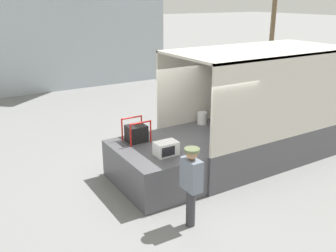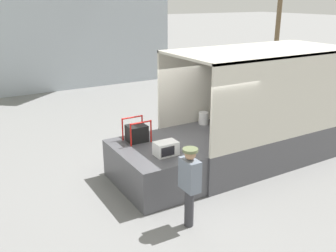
{
  "view_description": "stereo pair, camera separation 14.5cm",
  "coord_description": "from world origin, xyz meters",
  "px_view_note": "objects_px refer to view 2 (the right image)",
  "views": [
    {
      "loc": [
        -4.62,
        -6.92,
        4.21
      ],
      "look_at": [
        -0.49,
        -0.2,
        1.48
      ],
      "focal_mm": 40.0,
      "sensor_mm": 36.0,
      "label": 1
    },
    {
      "loc": [
        -4.49,
        -7.0,
        4.21
      ],
      "look_at": [
        -0.49,
        -0.2,
        1.48
      ],
      "focal_mm": 40.0,
      "sensor_mm": 36.0,
      "label": 2
    }
  ],
  "objects_px": {
    "portable_generator": "(137,133)",
    "microwave": "(166,148)",
    "box_truck": "(302,114)",
    "worker_person": "(190,180)"
  },
  "relations": [
    {
      "from": "box_truck",
      "to": "microwave",
      "type": "xyz_separation_m",
      "value": [
        -4.87,
        -0.48,
        0.11
      ]
    },
    {
      "from": "portable_generator",
      "to": "microwave",
      "type": "bearing_deg",
      "value": -81.42
    },
    {
      "from": "portable_generator",
      "to": "worker_person",
      "type": "xyz_separation_m",
      "value": [
        -0.1,
        -2.41,
        -0.16
      ]
    },
    {
      "from": "microwave",
      "to": "portable_generator",
      "type": "height_order",
      "value": "portable_generator"
    },
    {
      "from": "box_truck",
      "to": "worker_person",
      "type": "xyz_separation_m",
      "value": [
        -5.13,
        -1.81,
        0.01
      ]
    },
    {
      "from": "box_truck",
      "to": "worker_person",
      "type": "bearing_deg",
      "value": -160.55
    },
    {
      "from": "box_truck",
      "to": "worker_person",
      "type": "distance_m",
      "value": 5.44
    },
    {
      "from": "portable_generator",
      "to": "box_truck",
      "type": "bearing_deg",
      "value": -6.78
    },
    {
      "from": "portable_generator",
      "to": "worker_person",
      "type": "relative_size",
      "value": 0.35
    },
    {
      "from": "microwave",
      "to": "worker_person",
      "type": "distance_m",
      "value": 1.36
    }
  ]
}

